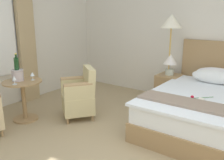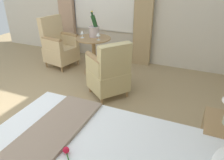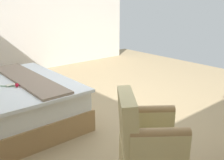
# 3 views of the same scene
# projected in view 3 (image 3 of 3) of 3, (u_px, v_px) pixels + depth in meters

# --- Properties ---
(ground_plane) EXTENTS (7.55, 7.55, 0.00)m
(ground_plane) POSITION_uv_depth(u_px,v_px,m) (111.00, 111.00, 3.84)
(ground_plane) COLOR tan
(wall_far_side) EXTENTS (0.12, 5.71, 3.00)m
(wall_far_side) POSITION_uv_depth(u_px,v_px,m) (24.00, 6.00, 5.65)
(wall_far_side) COLOR silver
(wall_far_side) RESTS_ON ground
(armchair_by_window) EXTENTS (0.72, 0.73, 0.89)m
(armchair_by_window) POSITION_uv_depth(u_px,v_px,m) (146.00, 147.00, 2.16)
(armchair_by_window) COLOR #9E7A4E
(armchair_by_window) RESTS_ON ground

